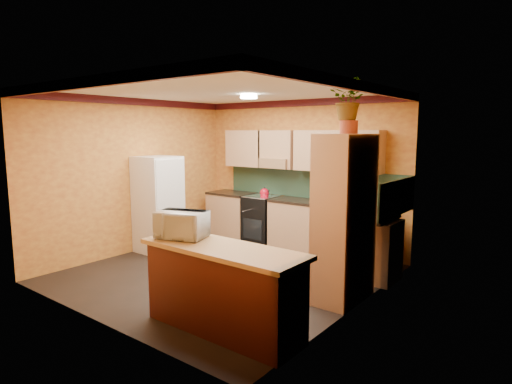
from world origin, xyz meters
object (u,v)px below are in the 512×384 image
(fridge, at_px, (158,204))
(microwave, at_px, (182,225))
(base_cabinets_back, at_px, (289,225))
(stove, at_px, (262,220))
(breakfast_bar, at_px, (223,291))
(pantry, at_px, (344,218))

(fridge, xyz_separation_m, microwave, (2.37, -1.61, 0.23))
(base_cabinets_back, bearing_deg, stove, -180.00)
(base_cabinets_back, bearing_deg, breakfast_bar, -68.43)
(base_cabinets_back, relative_size, fridge, 2.15)
(base_cabinets_back, xyz_separation_m, breakfast_bar, (1.26, -3.19, 0.00))
(base_cabinets_back, height_order, microwave, microwave)
(fridge, bearing_deg, pantry, -0.23)
(stove, bearing_deg, base_cabinets_back, 0.00)
(base_cabinets_back, height_order, stove, stove)
(base_cabinets_back, height_order, breakfast_bar, same)
(breakfast_bar, relative_size, microwave, 3.28)
(breakfast_bar, xyz_separation_m, microwave, (-0.62, 0.00, 0.64))
(stove, height_order, microwave, microwave)
(fridge, distance_m, breakfast_bar, 3.42)
(base_cabinets_back, relative_size, microwave, 6.65)
(fridge, height_order, pantry, pantry)
(fridge, xyz_separation_m, breakfast_bar, (2.99, -1.61, -0.41))
(pantry, height_order, breakfast_bar, pantry)
(base_cabinets_back, xyz_separation_m, microwave, (0.64, -3.19, 0.64))
(base_cabinets_back, distance_m, microwave, 3.32)
(pantry, bearing_deg, stove, 147.30)
(fridge, distance_m, pantry, 3.61)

